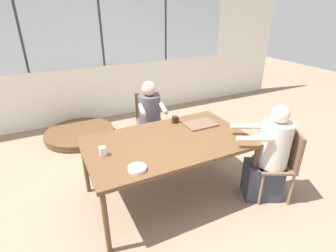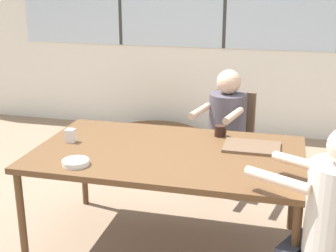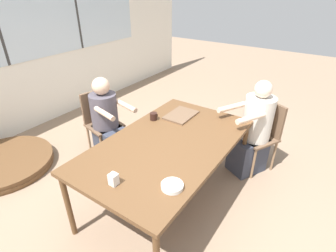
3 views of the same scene
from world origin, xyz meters
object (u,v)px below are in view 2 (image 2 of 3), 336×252
(chair_for_woman_green_shirt, at_px, (232,129))
(milk_carton_small, at_px, (70,136))
(person_woman_green_shirt, at_px, (225,137))
(folded_table_stack, at_px, (152,140))
(coffee_mug, at_px, (220,131))
(bowl_white_shallow, at_px, (76,162))
(person_man_blue_shirt, at_px, (328,240))

(chair_for_woman_green_shirt, relative_size, milk_carton_small, 9.00)
(chair_for_woman_green_shirt, relative_size, person_woman_green_shirt, 0.79)
(milk_carton_small, height_order, folded_table_stack, milk_carton_small)
(coffee_mug, height_order, folded_table_stack, coffee_mug)
(milk_carton_small, bearing_deg, coffee_mug, 20.95)
(milk_carton_small, height_order, bowl_white_shallow, milk_carton_small)
(person_woman_green_shirt, height_order, coffee_mug, person_woman_green_shirt)
(person_woman_green_shirt, relative_size, person_man_blue_shirt, 0.94)
(person_woman_green_shirt, relative_size, coffee_mug, 12.72)
(person_man_blue_shirt, distance_m, folded_table_stack, 3.15)
(chair_for_woman_green_shirt, height_order, coffee_mug, chair_for_woman_green_shirt)
(chair_for_woman_green_shirt, height_order, person_woman_green_shirt, person_woman_green_shirt)
(person_man_blue_shirt, bearing_deg, chair_for_woman_green_shirt, 49.21)
(coffee_mug, bearing_deg, milk_carton_small, -159.05)
(coffee_mug, bearing_deg, bowl_white_shallow, -135.89)
(coffee_mug, relative_size, folded_table_stack, 0.07)
(chair_for_woman_green_shirt, bearing_deg, coffee_mug, 103.34)
(bowl_white_shallow, bearing_deg, person_man_blue_shirt, -5.35)
(person_man_blue_shirt, distance_m, milk_carton_small, 1.85)
(chair_for_woman_green_shirt, xyz_separation_m, person_man_blue_shirt, (0.74, -1.82, 0.00))
(chair_for_woman_green_shirt, bearing_deg, milk_carton_small, 64.39)
(person_woman_green_shirt, height_order, milk_carton_small, person_woman_green_shirt)
(bowl_white_shallow, bearing_deg, person_woman_green_shirt, 63.32)
(person_woman_green_shirt, height_order, person_man_blue_shirt, person_man_blue_shirt)
(person_man_blue_shirt, relative_size, coffee_mug, 13.48)
(coffee_mug, distance_m, bowl_white_shallow, 1.12)
(person_man_blue_shirt, height_order, folded_table_stack, person_man_blue_shirt)
(milk_carton_small, relative_size, folded_table_stack, 0.08)
(folded_table_stack, bearing_deg, person_woman_green_shirt, -44.14)
(chair_for_woman_green_shirt, bearing_deg, person_man_blue_shirt, 124.79)
(bowl_white_shallow, bearing_deg, chair_for_woman_green_shirt, 64.59)
(chair_for_woman_green_shirt, distance_m, folded_table_stack, 1.34)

